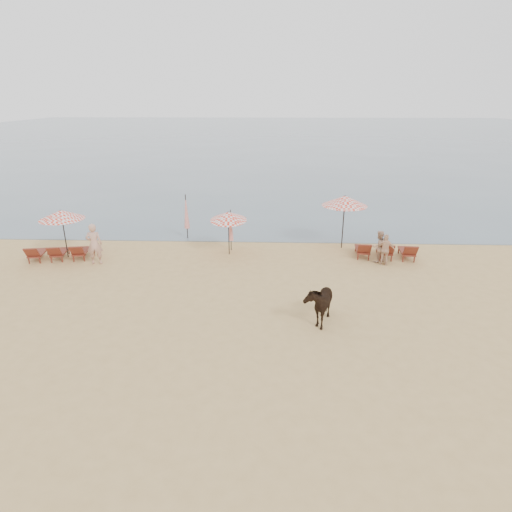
{
  "coord_description": "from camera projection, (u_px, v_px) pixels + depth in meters",
  "views": [
    {
      "loc": [
        0.6,
        -11.51,
        7.29
      ],
      "look_at": [
        0.0,
        5.0,
        1.1
      ],
      "focal_mm": 30.0,
      "sensor_mm": 36.0,
      "label": 1
    }
  ],
  "objects": [
    {
      "name": "umbrella_closed_left",
      "position": [
        186.0,
        212.0,
        22.81
      ],
      "size": [
        0.3,
        0.3,
        2.44
      ],
      "rotation": [
        0.0,
        0.0,
        -0.32
      ],
      "color": "black",
      "rests_on": "ground"
    },
    {
      "name": "beachgoer_right_a",
      "position": [
        379.0,
        247.0,
        19.8
      ],
      "size": [
        0.91,
        0.84,
        1.51
      ],
      "primitive_type": "imported",
      "rotation": [
        0.0,
        0.0,
        3.61
      ],
      "color": "tan",
      "rests_on": "ground"
    },
    {
      "name": "umbrella_open_left_b",
      "position": [
        228.0,
        216.0,
        20.34
      ],
      "size": [
        1.75,
        1.79,
        2.23
      ],
      "rotation": [
        0.0,
        0.0,
        0.4
      ],
      "color": "black",
      "rests_on": "ground"
    },
    {
      "name": "sea",
      "position": [
        269.0,
        134.0,
        88.21
      ],
      "size": [
        160.0,
        140.0,
        0.06
      ],
      "primitive_type": "cube",
      "color": "#51606B",
      "rests_on": "ground"
    },
    {
      "name": "beachgoer_left",
      "position": [
        94.0,
        244.0,
        19.5
      ],
      "size": [
        0.77,
        0.58,
        1.93
      ],
      "primitive_type": "imported",
      "rotation": [
        0.0,
        0.0,
        3.32
      ],
      "color": "tan",
      "rests_on": "ground"
    },
    {
      "name": "umbrella_open_right",
      "position": [
        345.0,
        201.0,
        21.05
      ],
      "size": [
        2.24,
        2.24,
        2.73
      ],
      "rotation": [
        0.0,
        0.0,
        -0.14
      ],
      "color": "black",
      "rests_on": "ground"
    },
    {
      "name": "ground",
      "position": [
        250.0,
        345.0,
        13.35
      ],
      "size": [
        120.0,
        120.0,
        0.0
      ],
      "primitive_type": "plane",
      "color": "tan",
      "rests_on": "ground"
    },
    {
      "name": "cow",
      "position": [
        319.0,
        302.0,
        14.52
      ],
      "size": [
        1.24,
        1.9,
        1.47
      ],
      "primitive_type": "imported",
      "rotation": [
        0.0,
        0.0,
        -0.28
      ],
      "color": "black",
      "rests_on": "ground"
    },
    {
      "name": "umbrella_open_left_a",
      "position": [
        61.0,
        215.0,
        19.93
      ],
      "size": [
        2.05,
        2.05,
        2.34
      ],
      "rotation": [
        0.0,
        0.0,
        0.05
      ],
      "color": "black",
      "rests_on": "ground"
    },
    {
      "name": "umbrella_closed_right",
      "position": [
        231.0,
        225.0,
        21.15
      ],
      "size": [
        0.25,
        0.25,
        2.09
      ],
      "rotation": [
        0.0,
        0.0,
        -0.11
      ],
      "color": "black",
      "rests_on": "ground"
    },
    {
      "name": "lounger_cluster_right",
      "position": [
        385.0,
        250.0,
        20.33
      ],
      "size": [
        2.83,
        1.83,
        0.59
      ],
      "rotation": [
        0.0,
        0.0,
        -0.09
      ],
      "color": "maroon",
      "rests_on": "ground"
    },
    {
      "name": "beachgoer_right_b",
      "position": [
        385.0,
        250.0,
        19.42
      ],
      "size": [
        0.91,
        0.52,
        1.47
      ],
      "primitive_type": "imported",
      "rotation": [
        0.0,
        0.0,
        2.95
      ],
      "color": "#D9AB87",
      "rests_on": "ground"
    },
    {
      "name": "lounger_cluster_left",
      "position": [
        58.0,
        252.0,
        20.15
      ],
      "size": [
        2.78,
        1.91,
        0.57
      ],
      "rotation": [
        0.0,
        0.0,
        0.16
      ],
      "color": "maroon",
      "rests_on": "ground"
    }
  ]
}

